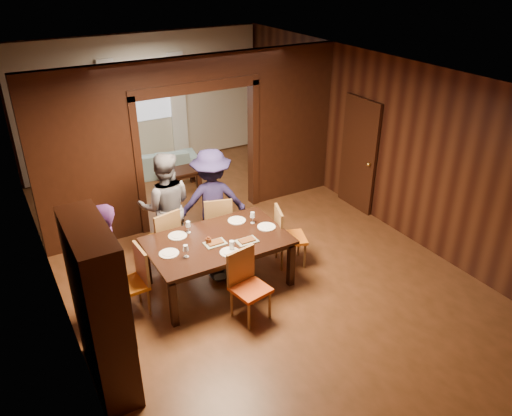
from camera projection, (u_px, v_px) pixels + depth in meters
floor at (243, 256)px, 8.05m from camera, size 9.00×9.00×0.00m
ceiling at (240, 75)px, 6.71m from camera, size 5.50×9.00×0.02m
room_walls at (191, 134)px, 8.80m from camera, size 5.52×9.01×2.90m
person_purple at (106, 266)px, 6.29m from camera, size 0.61×0.73×1.69m
person_grey at (166, 207)px, 7.66m from camera, size 1.03×0.92×1.76m
person_navy at (212, 201)px, 7.88m from camera, size 1.24×0.92×1.72m
sofa at (154, 163)px, 10.83m from camera, size 1.97×1.03×0.55m
serving_bowl at (219, 231)px, 7.15m from camera, size 0.36×0.36×0.09m
dining_table at (219, 262)px, 7.21m from camera, size 1.97×1.22×0.76m
coffee_table at (181, 179)px, 10.24m from camera, size 0.80×0.50×0.40m
chair_left at (129, 283)px, 6.57m from camera, size 0.46×0.46×0.97m
chair_right at (291, 236)px, 7.65m from camera, size 0.56×0.56×0.97m
chair_far_l at (162, 237)px, 7.63m from camera, size 0.52×0.52×0.97m
chair_far_r at (217, 222)px, 8.05m from camera, size 0.55×0.55×0.97m
chair_near at (251, 287)px, 6.50m from camera, size 0.51×0.51×0.97m
hutch at (100, 308)px, 5.32m from camera, size 0.40×1.20×2.00m
door_right at (359, 155)px, 9.13m from camera, size 0.06×0.90×2.10m
window_far at (143, 91)px, 10.68m from camera, size 1.20×0.03×1.30m
curtain_left at (112, 117)px, 10.53m from camera, size 0.35×0.06×2.40m
curtain_right at (178, 107)px, 11.19m from camera, size 0.35×0.06×2.40m
plate_left at (169, 253)px, 6.70m from camera, size 0.27×0.27×0.01m
plate_far_l at (178, 236)px, 7.11m from camera, size 0.27×0.27×0.01m
plate_far_r at (237, 220)px, 7.51m from camera, size 0.27×0.27×0.01m
plate_right at (266, 227)px, 7.34m from camera, size 0.27×0.27×0.01m
plate_near at (230, 252)px, 6.73m from camera, size 0.27×0.27×0.01m
platter_a at (215, 243)px, 6.92m from camera, size 0.30×0.20×0.04m
platter_b at (247, 241)px, 6.97m from camera, size 0.30×0.20×0.04m
wineglass_left at (186, 251)px, 6.60m from camera, size 0.08×0.08×0.18m
wineglass_far at (188, 227)px, 7.17m from camera, size 0.08×0.08×0.18m
wineglass_right at (253, 218)px, 7.42m from camera, size 0.08×0.08×0.18m
tumbler at (232, 246)px, 6.76m from camera, size 0.07×0.07×0.14m
condiment_jar at (208, 241)px, 6.90m from camera, size 0.08×0.08×0.11m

